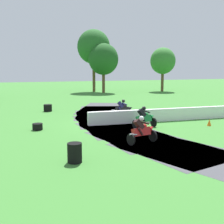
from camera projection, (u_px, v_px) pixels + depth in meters
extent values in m
plane|color=#38752D|center=(110.00, 124.00, 19.40)|extent=(120.00, 120.00, 0.00)
cube|color=#3D3D42|center=(103.00, 108.00, 27.16)|extent=(6.86, 8.82, 0.01)
cube|color=#3D3D42|center=(100.00, 112.00, 24.55)|extent=(6.04, 8.74, 0.01)
cube|color=#3D3D42|center=(102.00, 118.00, 21.95)|extent=(5.11, 8.50, 0.01)
cube|color=#3D3D42|center=(110.00, 124.00, 19.40)|extent=(4.08, 8.10, 0.01)
cube|color=#3D3D42|center=(126.00, 132.00, 16.97)|extent=(4.57, 8.31, 0.01)
cube|color=#3D3D42|center=(154.00, 143.00, 14.68)|extent=(5.55, 8.64, 0.01)
cube|color=#3D3D42|center=(197.00, 155.00, 12.59)|extent=(6.44, 8.80, 0.01)
cube|color=white|center=(179.00, 114.00, 20.85)|extent=(13.44, 0.79, 0.90)
cylinder|color=black|center=(131.00, 113.00, 22.24)|extent=(0.27, 0.75, 0.75)
cylinder|color=black|center=(113.00, 114.00, 22.12)|extent=(0.27, 0.75, 0.75)
cube|color=black|center=(122.00, 110.00, 22.22)|extent=(1.06, 0.62, 0.47)
ellipsoid|color=black|center=(124.00, 106.00, 22.27)|extent=(0.51, 0.44, 0.31)
cone|color=black|center=(131.00, 108.00, 22.30)|extent=(0.44, 0.45, 0.48)
cylinder|color=#B2B2B7|center=(114.00, 110.00, 22.04)|extent=(0.42, 0.22, 0.18)
cube|color=#1E1E4C|center=(121.00, 105.00, 22.27)|extent=(0.53, 0.48, 0.63)
sphere|color=black|center=(123.00, 101.00, 22.33)|extent=(0.26, 0.26, 0.26)
cylinder|color=#1E1E4C|center=(124.00, 105.00, 22.48)|extent=(0.43, 0.24, 0.24)
cylinder|color=#1E1E4C|center=(125.00, 104.00, 22.12)|extent=(0.43, 0.24, 0.24)
cylinder|color=#1E1E4C|center=(119.00, 110.00, 22.39)|extent=(0.26, 0.26, 0.42)
cylinder|color=#1E1E4C|center=(120.00, 109.00, 22.03)|extent=(0.26, 0.26, 0.42)
cylinder|color=black|center=(154.00, 122.00, 18.57)|extent=(0.21, 0.76, 0.76)
cylinder|color=black|center=(135.00, 124.00, 17.91)|extent=(0.21, 0.76, 0.76)
cube|color=#198438|center=(144.00, 119.00, 18.28)|extent=(1.05, 0.55, 0.47)
ellipsoid|color=#198438|center=(145.00, 115.00, 18.40)|extent=(0.49, 0.41, 0.31)
cone|color=#198438|center=(152.00, 116.00, 18.62)|extent=(0.45, 0.45, 0.48)
cylinder|color=#B2B2B7|center=(137.00, 121.00, 17.88)|extent=(0.42, 0.16, 0.18)
cube|color=black|center=(142.00, 113.00, 18.29)|extent=(0.55, 0.44, 0.63)
sphere|color=black|center=(144.00, 108.00, 18.43)|extent=(0.26, 0.26, 0.26)
cylinder|color=black|center=(144.00, 113.00, 18.58)|extent=(0.44, 0.14, 0.24)
cylinder|color=black|center=(147.00, 112.00, 18.27)|extent=(0.44, 0.14, 0.24)
cylinder|color=black|center=(140.00, 119.00, 18.35)|extent=(0.30, 0.22, 0.42)
cylinder|color=black|center=(143.00, 118.00, 18.04)|extent=(0.30, 0.22, 0.42)
cylinder|color=black|center=(153.00, 136.00, 14.91)|extent=(0.25, 0.74, 0.74)
cylinder|color=black|center=(131.00, 140.00, 14.17)|extent=(0.25, 0.74, 0.74)
cube|color=red|center=(141.00, 132.00, 14.56)|extent=(1.06, 0.59, 0.46)
ellipsoid|color=red|center=(143.00, 126.00, 14.67)|extent=(0.50, 0.42, 0.31)
cone|color=red|center=(151.00, 128.00, 14.93)|extent=(0.46, 0.44, 0.47)
cylinder|color=#B2B2B7|center=(133.00, 135.00, 14.13)|extent=(0.42, 0.18, 0.18)
cube|color=#331919|center=(139.00, 124.00, 14.55)|extent=(0.56, 0.41, 0.62)
sphere|color=white|center=(141.00, 119.00, 14.68)|extent=(0.26, 0.26, 0.26)
cylinder|color=#331919|center=(141.00, 124.00, 14.85)|extent=(0.44, 0.16, 0.24)
cylinder|color=#331919|center=(145.00, 123.00, 14.54)|extent=(0.44, 0.16, 0.24)
cylinder|color=#331919|center=(136.00, 132.00, 14.62)|extent=(0.30, 0.19, 0.42)
cylinder|color=#331919|center=(141.00, 131.00, 14.31)|extent=(0.30, 0.19, 0.42)
cylinder|color=black|center=(48.00, 110.00, 25.14)|extent=(0.71, 0.71, 0.20)
cylinder|color=black|center=(48.00, 108.00, 25.11)|extent=(0.71, 0.71, 0.20)
cylinder|color=black|center=(48.00, 106.00, 25.08)|extent=(0.71, 0.71, 0.20)
cylinder|color=black|center=(38.00, 128.00, 17.68)|extent=(0.62, 0.62, 0.20)
cylinder|color=black|center=(37.00, 125.00, 17.64)|extent=(0.62, 0.62, 0.20)
cylinder|color=black|center=(75.00, 160.00, 11.64)|extent=(0.59, 0.59, 0.20)
cylinder|color=black|center=(75.00, 155.00, 11.61)|extent=(0.59, 0.59, 0.20)
cylinder|color=black|center=(75.00, 150.00, 11.58)|extent=(0.59, 0.59, 0.20)
cylinder|color=black|center=(75.00, 146.00, 11.55)|extent=(0.59, 0.59, 0.20)
cone|color=orange|center=(209.00, 122.00, 18.91)|extent=(0.28, 0.28, 0.44)
cylinder|color=brown|center=(162.00, 81.00, 45.96)|extent=(0.44, 0.44, 3.12)
ellipsoid|color=#33752D|center=(163.00, 61.00, 45.46)|extent=(3.94, 3.94, 4.13)
cylinder|color=brown|center=(94.00, 76.00, 45.07)|extent=(0.44, 0.44, 4.79)
ellipsoid|color=#235B23|center=(94.00, 47.00, 44.37)|extent=(5.00, 5.00, 5.25)
cylinder|color=brown|center=(104.00, 82.00, 43.48)|extent=(0.44, 0.44, 3.10)
ellipsoid|color=#1E511E|center=(103.00, 59.00, 42.95)|extent=(4.44, 4.44, 4.66)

